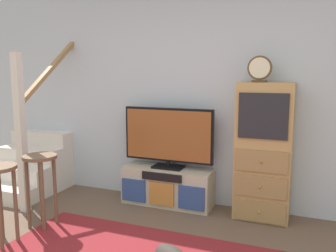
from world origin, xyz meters
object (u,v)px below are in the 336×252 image
(television, at_px, (168,136))
(side_cabinet, at_px, (263,152))
(bar_stool_far, at_px, (41,174))
(media_console, at_px, (167,186))
(desk_clock, at_px, (260,69))

(television, distance_m, side_cabinet, 1.11)
(bar_stool_far, bearing_deg, side_cabinet, 26.86)
(media_console, bearing_deg, desk_clock, -0.26)
(side_cabinet, bearing_deg, television, 179.29)
(desk_clock, relative_size, bar_stool_far, 0.36)
(side_cabinet, distance_m, desk_clock, 0.88)
(side_cabinet, xyz_separation_m, bar_stool_far, (-2.08, -1.05, -0.18))
(media_console, distance_m, side_cabinet, 1.22)
(media_console, bearing_deg, side_cabinet, 0.53)
(side_cabinet, bearing_deg, desk_clock, -168.10)
(media_console, relative_size, television, 0.99)
(side_cabinet, height_order, bar_stool_far, side_cabinet)
(desk_clock, bearing_deg, side_cabinet, 11.90)
(media_console, relative_size, bar_stool_far, 1.43)
(side_cabinet, relative_size, desk_clock, 5.39)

